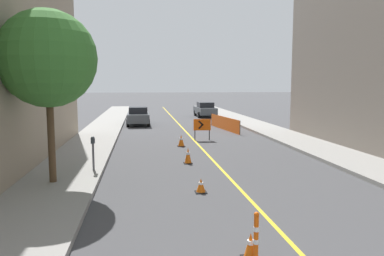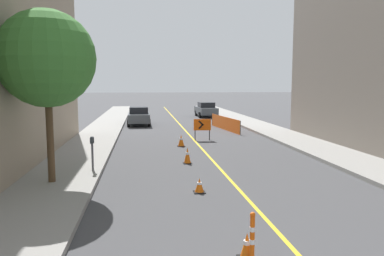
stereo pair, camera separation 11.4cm
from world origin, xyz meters
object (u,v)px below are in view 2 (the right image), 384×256
object	(u,v)px
delineator_post_front	(252,242)
parked_car_curb_near	(139,116)
traffic_cone_second	(247,246)
parked_car_curb_mid	(206,109)
arrow_barricade_primary	(202,126)
parking_meter_far_curb	(93,146)
traffic_cone_third	(199,186)
street_tree_left_near	(47,59)
parking_meter_near_curb	(92,147)
traffic_cone_fourth	(187,156)
traffic_cone_fifth	(181,141)

from	to	relation	value
delineator_post_front	parked_car_curb_near	xyz separation A→B (m)	(-2.47, 25.54, 0.34)
traffic_cone_second	parked_car_curb_mid	world-z (taller)	parked_car_curb_mid
arrow_barricade_primary	parking_meter_far_curb	xyz separation A→B (m)	(-5.70, -8.07, 0.16)
traffic_cone_third	street_tree_left_near	bearing A→B (deg)	164.05
parked_car_curb_near	parking_meter_near_curb	size ratio (longest dim) A/B	3.19
traffic_cone_fourth	parked_car_curb_mid	size ratio (longest dim) A/B	0.17
traffic_cone_second	delineator_post_front	world-z (taller)	delineator_post_front
parking_meter_near_curb	parking_meter_far_curb	xyz separation A→B (m)	(0.00, 0.25, -0.02)
traffic_cone_fourth	parking_meter_far_curb	world-z (taller)	parking_meter_far_curb
arrow_barricade_primary	parked_car_curb_mid	distance (m)	16.69
street_tree_left_near	parked_car_curb_mid	bearing A→B (deg)	69.33
delineator_post_front	parked_car_curb_mid	size ratio (longest dim) A/B	0.25
street_tree_left_near	arrow_barricade_primary	bearing A→B (deg)	54.98
parked_car_curb_near	parking_meter_far_curb	bearing A→B (deg)	-96.02
traffic_cone_fifth	parking_meter_far_curb	distance (m)	7.30
parked_car_curb_mid	parking_meter_far_curb	xyz separation A→B (m)	(-8.71, -24.48, 0.31)
traffic_cone_third	arrow_barricade_primary	bearing A→B (deg)	80.48
parked_car_curb_near	parked_car_curb_mid	world-z (taller)	same
parked_car_curb_mid	parking_meter_near_curb	xyz separation A→B (m)	(-8.71, -24.73, 0.33)
arrow_barricade_primary	traffic_cone_fifth	bearing A→B (deg)	-123.77
parked_car_curb_near	traffic_cone_third	bearing A→B (deg)	-84.58
arrow_barricade_primary	parked_car_curb_near	distance (m)	10.14
traffic_cone_second	traffic_cone_third	distance (m)	4.79
traffic_cone_fourth	street_tree_left_near	xyz separation A→B (m)	(-5.14, -3.11, 4.03)
traffic_cone_third	delineator_post_front	size ratio (longest dim) A/B	0.45
traffic_cone_fifth	delineator_post_front	size ratio (longest dim) A/B	0.64
parked_car_curb_near	traffic_cone_fifth	bearing A→B (deg)	-78.25
traffic_cone_third	street_tree_left_near	distance (m)	6.65
traffic_cone_second	parking_meter_near_curb	distance (m)	8.77
traffic_cone_second	parked_car_curb_mid	bearing A→B (deg)	81.86
arrow_barricade_primary	parked_car_curb_mid	world-z (taller)	parked_car_curb_mid
parked_car_curb_mid	parking_meter_far_curb	distance (m)	25.99
traffic_cone_third	street_tree_left_near	world-z (taller)	street_tree_left_near
traffic_cone_second	traffic_cone_fifth	xyz separation A→B (m)	(0.07, 13.93, 0.06)
traffic_cone_fourth	parking_meter_far_curb	xyz separation A→B (m)	(-3.96, -1.35, 0.74)
parking_meter_near_curb	traffic_cone_second	bearing A→B (deg)	-62.20
traffic_cone_second	traffic_cone_fourth	size ratio (longest dim) A/B	0.77
parking_meter_far_curb	street_tree_left_near	distance (m)	3.91
delineator_post_front	parked_car_curb_mid	bearing A→B (deg)	81.98
traffic_cone_second	delineator_post_front	size ratio (longest dim) A/B	0.52
arrow_barricade_primary	traffic_cone_fourth	bearing A→B (deg)	-101.86
traffic_cone_fifth	parked_car_curb_near	xyz separation A→B (m)	(-2.49, 11.40, 0.46)
traffic_cone_fourth	arrow_barricade_primary	distance (m)	6.97
parked_car_curb_mid	arrow_barricade_primary	bearing A→B (deg)	-102.65
traffic_cone_fourth	parked_car_curb_near	world-z (taller)	parked_car_curb_near
delineator_post_front	street_tree_left_near	distance (m)	9.21
parking_meter_near_curb	traffic_cone_third	bearing A→B (deg)	-37.60
traffic_cone_fifth	parked_car_curb_mid	distance (m)	19.08
arrow_barricade_primary	parking_meter_far_curb	size ratio (longest dim) A/B	1.02
traffic_cone_second	parked_car_curb_mid	size ratio (longest dim) A/B	0.13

